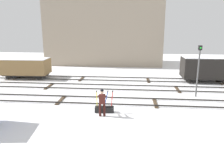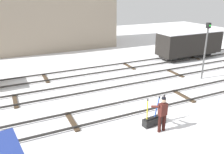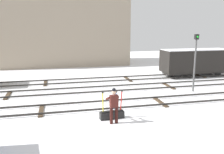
# 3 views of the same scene
# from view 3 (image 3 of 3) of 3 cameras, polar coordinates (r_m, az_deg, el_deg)

# --- Properties ---
(ground_plane) EXTENTS (60.00, 60.00, 0.00)m
(ground_plane) POSITION_cam_3_polar(r_m,az_deg,el_deg) (14.35, -1.91, -6.94)
(ground_plane) COLOR white
(track_main_line) EXTENTS (44.00, 1.94, 0.18)m
(track_main_line) POSITION_cam_3_polar(r_m,az_deg,el_deg) (14.31, -1.91, -6.53)
(track_main_line) COLOR #2D2B28
(track_main_line) RESTS_ON ground_plane
(track_siding_near) EXTENTS (44.00, 1.94, 0.18)m
(track_siding_near) POSITION_cam_3_polar(r_m,az_deg,el_deg) (17.76, -4.21, -2.90)
(track_siding_near) COLOR #2D2B28
(track_siding_near) RESTS_ON ground_plane
(track_siding_far) EXTENTS (44.00, 1.94, 0.18)m
(track_siding_far) POSITION_cam_3_polar(r_m,az_deg,el_deg) (20.81, -5.57, -0.76)
(track_siding_far) COLOR #2D2B28
(track_siding_far) RESTS_ON ground_plane
(switch_lever_frame) EXTENTS (1.27, 0.48, 1.45)m
(switch_lever_frame) POSITION_cam_3_polar(r_m,az_deg,el_deg) (12.52, -0.00, -8.57)
(switch_lever_frame) COLOR black
(switch_lever_frame) RESTS_ON ground_plane
(rail_worker) EXTENTS (0.58, 0.69, 1.75)m
(rail_worker) POSITION_cam_3_polar(r_m,az_deg,el_deg) (11.70, 0.41, -6.20)
(rail_worker) COLOR #351511
(rail_worker) RESTS_ON ground_plane
(signal_post) EXTENTS (0.24, 0.32, 4.06)m
(signal_post) POSITION_cam_3_polar(r_m,az_deg,el_deg) (18.12, 18.83, 4.39)
(signal_post) COLOR #4C4C4C
(signal_post) RESTS_ON ground_plane
(apartment_building) EXTENTS (17.00, 6.92, 9.82)m
(apartment_building) POSITION_cam_3_polar(r_m,az_deg,el_deg) (30.97, -12.84, 12.05)
(apartment_building) COLOR gray
(apartment_building) RESTS_ON ground_plane
(freight_car_mid_siding) EXTENTS (6.38, 2.13, 2.52)m
(freight_car_mid_siding) POSITION_cam_3_polar(r_m,az_deg,el_deg) (24.01, 18.90, 3.56)
(freight_car_mid_siding) COLOR #2D2B28
(freight_car_mid_siding) RESTS_ON ground_plane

